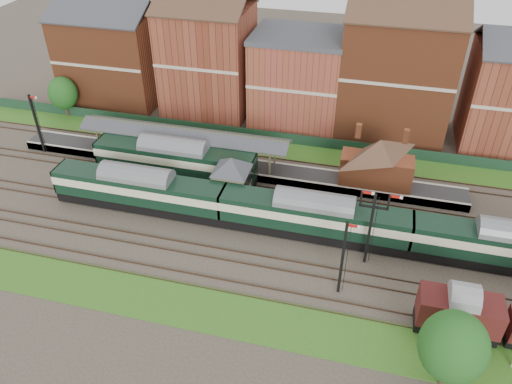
% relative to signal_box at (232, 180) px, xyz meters
% --- Properties ---
extents(ground, '(160.00, 160.00, 0.00)m').
position_rel_signal_box_xyz_m(ground, '(3.00, -3.25, -3.19)').
color(ground, '#473D33').
rests_on(ground, ground).
extents(grass_back, '(90.00, 4.50, 0.06)m').
position_rel_signal_box_xyz_m(grass_back, '(3.00, 12.75, -3.16)').
color(grass_back, '#2D6619').
rests_on(grass_back, ground).
extents(grass_front, '(90.00, 5.00, 0.06)m').
position_rel_signal_box_xyz_m(grass_front, '(3.00, -15.25, -3.16)').
color(grass_front, '#2D6619').
rests_on(grass_front, ground).
extents(fence, '(90.00, 0.12, 1.50)m').
position_rel_signal_box_xyz_m(fence, '(3.00, 14.75, -2.44)').
color(fence, '#193823').
rests_on(fence, ground).
extents(platform, '(55.00, 3.40, 1.00)m').
position_rel_signal_box_xyz_m(platform, '(-2.00, 6.50, -2.69)').
color(platform, '#2D2D2D').
rests_on(platform, ground).
extents(signal_box, '(5.40, 5.40, 6.00)m').
position_rel_signal_box_xyz_m(signal_box, '(0.00, 0.00, 0.00)').
color(signal_box, '#637452').
rests_on(signal_box, ground).
extents(brick_hut, '(3.20, 2.64, 2.94)m').
position_rel_signal_box_xyz_m(brick_hut, '(8.00, 0.00, -2.00)').
color(brick_hut, maroon).
rests_on(brick_hut, ground).
extents(station_building, '(8.10, 8.10, 5.90)m').
position_rel_signal_box_xyz_m(station_building, '(15.00, 6.50, 0.76)').
color(station_building, brown).
rests_on(station_building, platform).
extents(canopy, '(26.00, 3.89, 4.08)m').
position_rel_signal_box_xyz_m(canopy, '(-8.00, 6.50, 1.39)').
color(canopy, '#47482D').
rests_on(canopy, platform).
extents(semaphore_bracket, '(3.60, 0.25, 8.18)m').
position_rel_signal_box_xyz_m(semaphore_bracket, '(15.04, -5.75, 1.44)').
color(semaphore_bracket, black).
rests_on(semaphore_bracket, ground).
extents(semaphore_platform_end, '(1.23, 0.25, 8.00)m').
position_rel_signal_box_xyz_m(semaphore_platform_end, '(-26.98, 4.75, 0.96)').
color(semaphore_platform_end, black).
rests_on(semaphore_platform_end, ground).
extents(semaphore_siding, '(1.23, 0.25, 8.00)m').
position_rel_signal_box_xyz_m(semaphore_siding, '(13.02, -10.25, 0.96)').
color(semaphore_siding, black).
rests_on(semaphore_siding, ground).
extents(town_backdrop, '(69.00, 10.00, 16.00)m').
position_rel_signal_box_xyz_m(town_backdrop, '(2.82, 21.75, 3.81)').
color(town_backdrop, brown).
rests_on(town_backdrop, ground).
extents(dmu_train, '(56.98, 2.99, 4.38)m').
position_rel_signal_box_xyz_m(dmu_train, '(9.46, -3.25, -0.64)').
color(dmu_train, black).
rests_on(dmu_train, ground).
extents(platform_railcar, '(19.31, 3.04, 4.45)m').
position_rel_signal_box_xyz_m(platform_railcar, '(-7.96, 3.25, -0.60)').
color(platform_railcar, black).
rests_on(platform_railcar, ground).
extents(goods_van_a, '(6.47, 2.80, 3.92)m').
position_rel_signal_box_xyz_m(goods_van_a, '(22.76, -12.25, -0.97)').
color(goods_van_a, black).
rests_on(goods_van_a, ground).
extents(tree_far, '(4.86, 4.86, 7.09)m').
position_rel_signal_box_xyz_m(tree_far, '(21.56, -17.65, 1.09)').
color(tree_far, '#382619').
rests_on(tree_far, ground).
extents(tree_back, '(4.08, 4.08, 5.97)m').
position_rel_signal_box_xyz_m(tree_back, '(-29.59, 14.59, 0.41)').
color(tree_back, '#382619').
rests_on(tree_back, ground).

